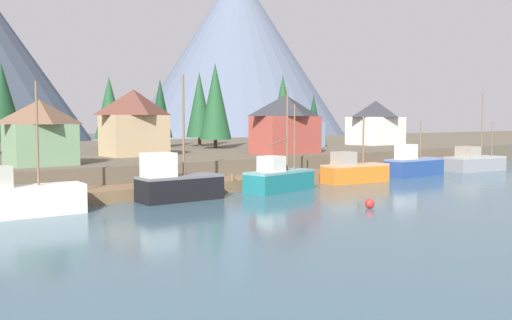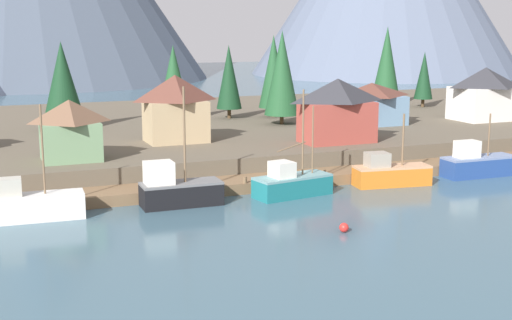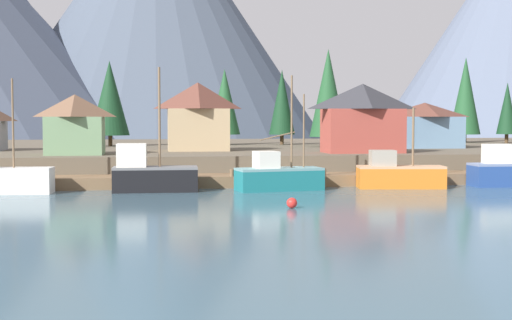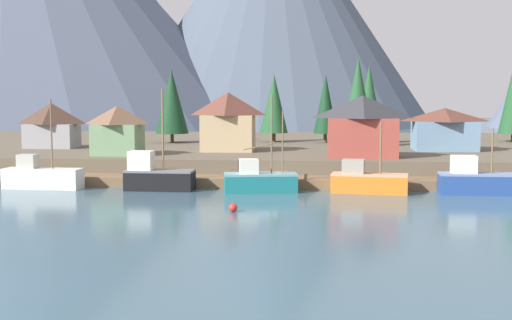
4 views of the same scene
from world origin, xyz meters
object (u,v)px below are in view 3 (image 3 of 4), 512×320
(fishing_boat_black, at_px, (151,174))
(channel_buoy, at_px, (292,203))
(fishing_boat_teal, at_px, (278,176))
(house_red, at_px, (363,118))
(conifer_back_left, at_px, (465,96))
(conifer_mid_left, at_px, (225,102))
(conifer_back_right, at_px, (110,98))
(house_green, at_px, (75,124))
(fishing_boat_orange, at_px, (398,174))
(conifer_centre, at_px, (329,97))
(fishing_boat_blue, at_px, (512,172))
(house_blue, at_px, (425,125))
(house_tan, at_px, (198,116))
(conifer_mid_right, at_px, (507,108))
(conifer_near_left, at_px, (282,102))
(conifer_near_right, at_px, (328,93))

(fishing_boat_black, xyz_separation_m, channel_buoy, (9.18, -12.04, -1.05))
(fishing_boat_teal, relative_size, house_red, 1.18)
(fishing_boat_teal, xyz_separation_m, conifer_back_left, (34.45, 38.93, 8.07))
(conifer_back_left, bearing_deg, conifer_mid_left, -173.51)
(house_red, height_order, conifer_back_right, conifer_back_right)
(house_green, relative_size, conifer_back_right, 0.54)
(fishing_boat_orange, xyz_separation_m, conifer_centre, (2.38, 33.03, 7.57))
(fishing_boat_blue, bearing_deg, house_green, 165.28)
(conifer_back_left, bearing_deg, house_blue, -127.37)
(fishing_boat_orange, bearing_deg, conifer_back_right, 137.34)
(conifer_mid_left, relative_size, channel_buoy, 14.24)
(conifer_centre, bearing_deg, house_tan, -139.87)
(conifer_mid_left, distance_m, conifer_mid_right, 40.08)
(fishing_boat_blue, xyz_separation_m, conifer_near_left, (-14.25, 33.65, 6.86))
(conifer_back_left, relative_size, channel_buoy, 17.57)
(house_tan, xyz_separation_m, conifer_mid_right, (44.62, 17.78, 1.17))
(fishing_boat_orange, relative_size, channel_buoy, 10.71)
(fishing_boat_teal, relative_size, conifer_mid_right, 1.11)
(fishing_boat_blue, relative_size, conifer_back_right, 0.73)
(fishing_boat_orange, distance_m, house_tan, 24.26)
(house_green, bearing_deg, fishing_boat_teal, -33.29)
(conifer_near_left, height_order, conifer_mid_right, conifer_near_left)
(conifer_centre, relative_size, channel_buoy, 16.01)
(fishing_boat_orange, xyz_separation_m, house_blue, (10.99, 21.58, 4.02))
(conifer_near_right, height_order, channel_buoy, conifer_near_right)
(fishing_boat_black, distance_m, house_red, 23.83)
(conifer_mid_right, distance_m, conifer_back_right, 54.80)
(house_tan, distance_m, conifer_mid_left, 17.66)
(conifer_mid_right, relative_size, conifer_back_left, 0.69)
(fishing_boat_teal, relative_size, house_tan, 1.30)
(conifer_near_left, bearing_deg, house_blue, -39.89)
(conifer_mid_left, bearing_deg, house_green, -125.21)
(house_blue, bearing_deg, house_red, -135.17)
(fishing_boat_blue, bearing_deg, house_blue, 89.71)
(fishing_boat_black, xyz_separation_m, fishing_boat_teal, (10.30, -0.54, -0.24))
(house_red, distance_m, house_tan, 17.40)
(house_green, distance_m, conifer_near_right, 32.08)
(house_tan, distance_m, conifer_back_left, 45.14)
(house_red, height_order, house_tan, house_tan)
(conifer_near_right, xyz_separation_m, conifer_back_right, (-26.30, 5.69, -0.56))
(fishing_boat_blue, height_order, house_tan, house_tan)
(conifer_near_left, distance_m, conifer_mid_right, 32.59)
(fishing_boat_teal, height_order, conifer_near_right, conifer_near_right)
(house_tan, bearing_deg, channel_buoy, -81.70)
(house_red, bearing_deg, fishing_boat_teal, -133.61)
(house_green, height_order, conifer_mid_right, conifer_mid_right)
(house_green, xyz_separation_m, conifer_mid_left, (16.56, 23.48, 2.75))
(conifer_centre, bearing_deg, fishing_boat_black, -125.18)
(house_blue, bearing_deg, conifer_centre, 126.94)
(house_green, bearing_deg, conifer_mid_left, 54.79)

